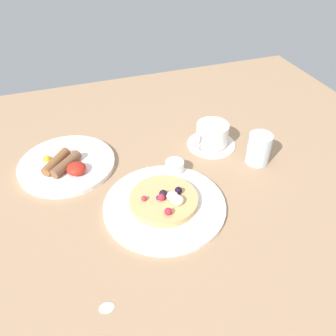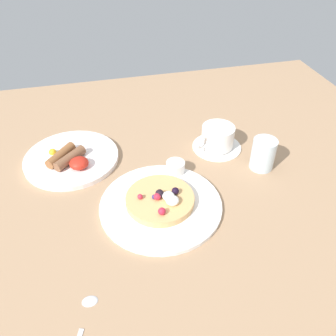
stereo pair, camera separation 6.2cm
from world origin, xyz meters
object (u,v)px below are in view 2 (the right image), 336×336
(pancake_plate, at_px, (161,205))
(breakfast_plate, at_px, (72,158))
(coffee_cup, at_px, (217,136))
(teaspoon, at_px, (84,322))
(coffee_saucer, at_px, (217,146))
(syrup_ramekin, at_px, (175,167))
(water_glass, at_px, (263,154))

(pancake_plate, bearing_deg, breakfast_plate, 130.66)
(coffee_cup, bearing_deg, pancake_plate, -137.05)
(pancake_plate, bearing_deg, coffee_cup, 42.95)
(pancake_plate, distance_m, teaspoon, 0.30)
(coffee_saucer, xyz_separation_m, coffee_cup, (-0.00, -0.00, 0.03))
(pancake_plate, height_order, breakfast_plate, breakfast_plate)
(syrup_ramekin, bearing_deg, coffee_cup, 31.32)
(coffee_saucer, distance_m, coffee_cup, 0.03)
(pancake_plate, distance_m, water_glass, 0.30)
(coffee_cup, bearing_deg, teaspoon, -132.63)
(syrup_ramekin, relative_size, breakfast_plate, 0.19)
(water_glass, bearing_deg, pancake_plate, -164.30)
(coffee_saucer, bearing_deg, syrup_ramekin, -148.74)
(coffee_saucer, relative_size, coffee_cup, 1.18)
(coffee_cup, height_order, water_glass, water_glass)
(syrup_ramekin, height_order, teaspoon, syrup_ramekin)
(coffee_cup, bearing_deg, syrup_ramekin, -148.68)
(syrup_ramekin, xyz_separation_m, breakfast_plate, (-0.25, 0.12, -0.02))
(teaspoon, height_order, water_glass, water_glass)
(syrup_ramekin, bearing_deg, coffee_saucer, 31.26)
(syrup_ramekin, relative_size, coffee_saucer, 0.34)
(breakfast_plate, bearing_deg, water_glass, -16.79)
(coffee_saucer, bearing_deg, teaspoon, -132.69)
(breakfast_plate, bearing_deg, coffee_saucer, -5.15)
(syrup_ramekin, xyz_separation_m, coffee_saucer, (0.14, 0.09, -0.02))
(breakfast_plate, bearing_deg, teaspoon, -89.18)
(coffee_saucer, bearing_deg, pancake_plate, -137.14)
(syrup_ramekin, distance_m, coffee_cup, 0.16)
(coffee_cup, bearing_deg, water_glass, -52.33)
(breakfast_plate, relative_size, teaspoon, 1.62)
(syrup_ramekin, xyz_separation_m, water_glass, (0.22, -0.02, 0.02))
(syrup_ramekin, bearing_deg, pancake_plate, -120.87)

